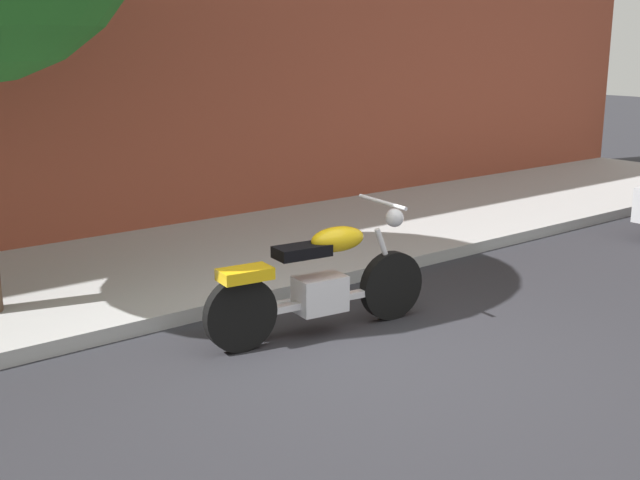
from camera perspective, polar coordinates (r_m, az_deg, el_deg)
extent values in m
plane|color=#28282D|center=(6.65, 2.77, -8.33)|extent=(60.00, 60.00, 0.00)
cube|color=#A2A2A2|center=(9.10, -10.41, -1.84)|extent=(21.71, 3.18, 0.14)
cylinder|color=black|center=(7.45, 5.09, -3.25)|extent=(0.65, 0.18, 0.64)
cylinder|color=black|center=(6.69, -5.68, -5.29)|extent=(0.65, 0.18, 0.64)
cube|color=silver|center=(7.02, 0.00, -3.85)|extent=(0.47, 0.33, 0.32)
cube|color=silver|center=(7.05, 0.00, -4.39)|extent=(1.39, 0.25, 0.06)
ellipsoid|color=yellow|center=(6.99, 1.26, 0.07)|extent=(0.55, 0.32, 0.22)
cube|color=black|center=(6.82, -1.29, -0.80)|extent=(0.51, 0.30, 0.10)
cube|color=yellow|center=(6.61, -5.36, -2.43)|extent=(0.47, 0.29, 0.10)
cylinder|color=silver|center=(7.34, 4.76, -1.23)|extent=(0.28, 0.08, 0.58)
cylinder|color=silver|center=(7.18, 4.46, 2.71)|extent=(0.12, 0.70, 0.04)
sphere|color=silver|center=(7.30, 5.33, 1.59)|extent=(0.17, 0.17, 0.17)
cylinder|color=silver|center=(7.07, -2.41, -4.59)|extent=(0.80, 0.19, 0.09)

